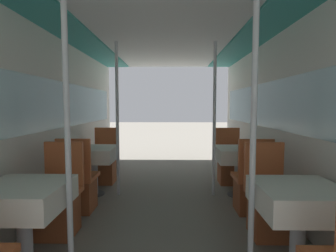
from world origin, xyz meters
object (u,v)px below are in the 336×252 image
object	(u,v)px
dining_table_left_0	(23,200)
dining_table_left_1	(93,156)
chair_right_far_0	(268,208)
support_pole_right_1	(214,120)
support_pole_left_0	(67,132)
dining_table_right_0	(299,202)
chair_left_far_0	(59,206)
support_pole_right_0	(253,133)
chair_right_far_1	(229,166)
chair_left_far_1	(105,166)
support_pole_left_1	(117,120)
chair_left_near_1	(79,188)
chair_right_near_1	(251,189)
dining_table_right_1	(239,156)

from	to	relation	value
dining_table_left_0	dining_table_left_1	world-z (taller)	same
chair_right_far_0	support_pole_right_1	size ratio (longest dim) A/B	0.42
support_pole_left_0	dining_table_right_0	distance (m)	1.86
chair_left_far_0	support_pole_right_0	distance (m)	2.06
chair_left_far_0	support_pole_right_0	bearing A→B (deg)	160.68
dining_table_left_0	support_pole_right_0	distance (m)	1.86
dining_table_right_0	chair_left_far_0	bearing A→B (deg)	163.77
chair_right_far_1	chair_left_far_1	bearing A→B (deg)	0.00
chair_right_far_0	chair_right_far_1	size ratio (longest dim) A/B	1.00
chair_left_far_0	chair_right_far_0	distance (m)	2.14
chair_left_far_1	support_pole_left_1	size ratio (longest dim) A/B	0.42
chair_left_near_1	chair_right_near_1	size ratio (longest dim) A/B	1.00
chair_left_far_1	chair_right_near_1	distance (m)	2.48
dining_table_left_1	chair_right_far_1	xyz separation A→B (m)	(2.14, 0.62, -0.29)
support_pole_right_1	dining_table_right_0	bearing A→B (deg)	-78.78
chair_right_far_0	chair_right_far_1	bearing A→B (deg)	-90.00
support_pole_left_1	support_pole_right_0	size ratio (longest dim) A/B	1.00
dining_table_right_0	support_pole_right_0	size ratio (longest dim) A/B	0.32
chair_left_far_1	support_pole_right_1	distance (m)	2.06
chair_right_near_1	support_pole_right_1	distance (m)	1.10
chair_left_far_1	dining_table_right_0	bearing A→B (deg)	131.10
support_pole_right_0	support_pole_right_1	bearing A→B (deg)	90.00
chair_right_far_1	chair_left_near_1	bearing A→B (deg)	30.21
support_pole_left_1	support_pole_right_1	distance (m)	1.41
chair_right_far_0	chair_right_far_1	distance (m)	1.83
dining_table_right_0	support_pole_right_1	world-z (taller)	support_pole_right_1
dining_table_right_0	support_pole_right_0	bearing A→B (deg)	180.00
chair_right_far_0	dining_table_right_1	world-z (taller)	chair_right_far_0
dining_table_left_0	chair_right_near_1	xyz separation A→B (m)	(2.14, 1.21, -0.29)
dining_table_right_1	chair_left_near_1	bearing A→B (deg)	-163.77
support_pole_left_0	chair_right_far_0	bearing A→B (deg)	19.32
support_pole_right_0	chair_left_near_1	bearing A→B (deg)	145.82
chair_right_near_1	chair_right_far_1	world-z (taller)	same
chair_left_near_1	dining_table_right_1	distance (m)	2.25
dining_table_left_0	dining_table_right_1	bearing A→B (deg)	40.53
dining_table_left_1	chair_left_far_1	size ratio (longest dim) A/B	0.76
dining_table_left_0	chair_left_far_1	distance (m)	2.47
support_pole_right_0	support_pole_right_1	distance (m)	1.83
support_pole_right_0	chair_left_far_0	bearing A→B (deg)	160.68
chair_right_far_0	support_pole_right_0	distance (m)	1.10
support_pole_left_1	chair_right_far_0	bearing A→B (deg)	-34.18
support_pole_right_0	chair_right_far_1	world-z (taller)	support_pole_right_0
chair_left_far_0	support_pole_right_0	world-z (taller)	support_pole_right_0
support_pole_left_0	support_pole_left_1	bearing A→B (deg)	90.00
dining_table_left_0	dining_table_left_1	bearing A→B (deg)	90.00
chair_left_near_1	support_pole_left_0	bearing A→B (deg)	-73.26
chair_right_far_0	dining_table_right_1	size ratio (longest dim) A/B	1.32
dining_table_right_1	chair_left_far_0	bearing A→B (deg)	-150.58
dining_table_left_0	support_pole_left_1	world-z (taller)	support_pole_left_1
support_pole_left_1	dining_table_right_1	xyz separation A→B (m)	(1.78, 0.00, -0.53)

